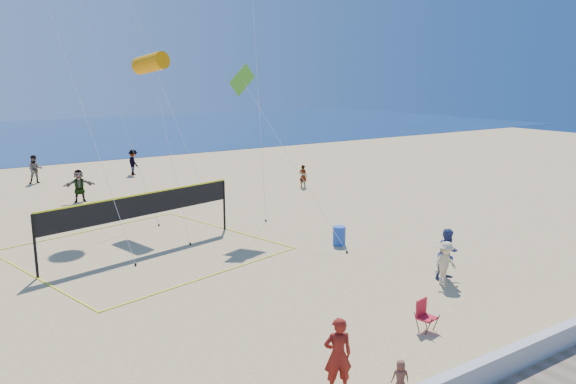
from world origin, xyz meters
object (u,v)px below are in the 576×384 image
trash_barrel (339,236)px  volleyball_net (142,212)px  camp_chair (424,313)px  woman (338,355)px

trash_barrel → volleyball_net: (-7.15, 3.83, 1.23)m
camp_chair → trash_barrel: bearing=57.7°
trash_barrel → volleyball_net: bearing=151.8°
woman → volleyball_net: bearing=-68.2°
trash_barrel → volleyball_net: size_ratio=0.07×
camp_chair → volleyball_net: (-4.03, 11.52, 1.13)m
camp_chair → volleyball_net: bearing=99.0°
camp_chair → trash_barrel: camp_chair is taller
woman → trash_barrel: woman is taller
volleyball_net → trash_barrel: bearing=-41.7°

